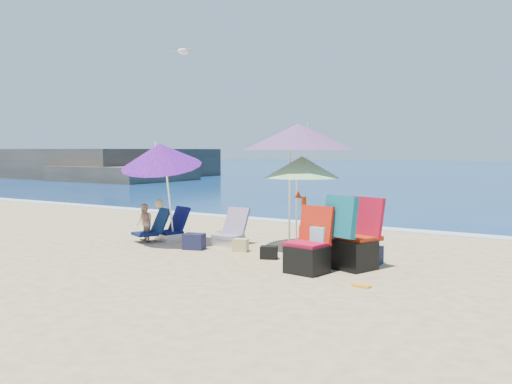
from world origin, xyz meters
The scene contains 19 objects.
ground centered at (0.00, 0.00, 0.00)m, with size 120.00×120.00×0.00m.
foam centered at (0.00, 5.10, 0.02)m, with size 120.00×0.50×0.04m.
headland centered at (-27.29, 19.73, 0.57)m, with size 20.50×11.50×2.60m.
umbrella_turquoise centered at (0.14, 1.77, 2.09)m, with size 2.73×2.73×2.37m.
umbrella_striped centered at (0.41, 1.41, 1.55)m, with size 1.72×1.72×1.77m.
umbrella_blue centered at (-2.31, 0.73, 1.75)m, with size 2.01×2.05×2.13m.
furled_umbrella centered at (0.57, 1.13, 0.63)m, with size 0.22×0.14×1.15m.
chair_navy centered at (-2.54, 1.31, 0.18)m, with size 0.64×0.71×0.68m.
chair_rainbow centered at (-1.20, 1.47, 0.19)m, with size 0.53×0.65×0.71m.
camp_chair_left centered at (1.24, 0.05, 0.30)m, with size 0.66×0.67×1.00m.
camp_chair_right centered at (1.69, 0.64, 0.42)m, with size 0.92×0.99×1.17m.
person_center centered at (1.12, 0.68, 0.44)m, with size 0.72×0.72×0.91m.
person_left centered at (-2.82, 0.88, 0.39)m, with size 0.75×0.79×0.86m.
bag_navy_a centered at (-1.48, 0.71, 0.15)m, with size 0.44×0.38×0.29m.
bag_tan centered at (-0.63, 0.99, 0.12)m, with size 0.32×0.27×0.23m.
bag_navy_b centered at (1.77, 1.19, 0.15)m, with size 0.40×0.31×0.29m.
bag_black_b centered at (0.18, 0.66, 0.11)m, with size 0.34×0.29×0.22m.
orange_item centered at (2.28, -0.38, 0.02)m, with size 0.25×0.14×0.03m.
seagull centered at (-2.52, 1.70, 3.87)m, with size 0.71×0.33×0.13m.
Camera 1 is at (5.18, -7.55, 1.85)m, focal length 40.14 mm.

